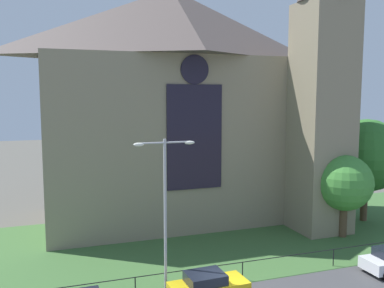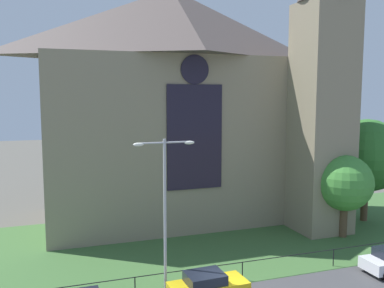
% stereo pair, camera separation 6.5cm
% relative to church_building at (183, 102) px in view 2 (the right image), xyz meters
% --- Properties ---
extents(ground, '(160.00, 160.00, 0.00)m').
position_rel_church_building_xyz_m(ground, '(-2.89, -6.51, -10.27)').
color(ground, '#56544C').
extents(grass_verge, '(120.00, 20.00, 0.01)m').
position_rel_church_building_xyz_m(grass_verge, '(-2.89, -8.51, -10.27)').
color(grass_verge, '#3D6633').
rests_on(grass_verge, ground).
extents(church_building, '(23.20, 16.20, 26.00)m').
position_rel_church_building_xyz_m(church_building, '(0.00, 0.00, 0.00)').
color(church_building, gray).
rests_on(church_building, ground).
extents(iron_railing, '(25.75, 0.07, 1.13)m').
position_rel_church_building_xyz_m(iron_railing, '(-0.77, -14.01, -9.32)').
color(iron_railing, black).
rests_on(iron_railing, ground).
extents(tree_right_near, '(4.27, 4.27, 6.37)m').
position_rel_church_building_xyz_m(tree_right_near, '(9.99, -9.45, -6.07)').
color(tree_right_near, brown).
rests_on(tree_right_near, ground).
extents(tree_right_far, '(6.24, 6.24, 8.87)m').
position_rel_church_building_xyz_m(tree_right_far, '(14.52, -6.50, -4.54)').
color(tree_right_far, brown).
rests_on(tree_right_far, ground).
extents(streetlamp_near, '(3.37, 0.26, 8.59)m').
position_rel_church_building_xyz_m(streetlamp_near, '(-5.51, -14.11, -4.84)').
color(streetlamp_near, '#B2B2B7').
rests_on(streetlamp_near, ground).
extents(parked_car_yellow, '(4.27, 2.17, 1.51)m').
position_rel_church_building_xyz_m(parked_car_yellow, '(-3.59, -15.61, -9.53)').
color(parked_car_yellow, gold).
rests_on(parked_car_yellow, ground).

